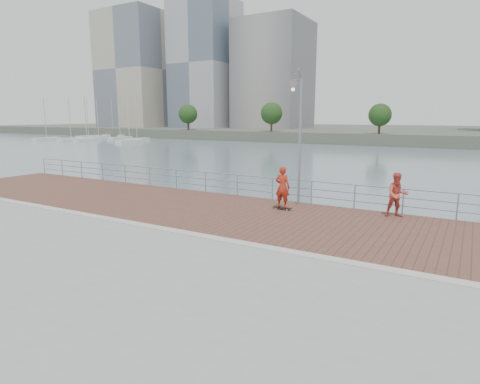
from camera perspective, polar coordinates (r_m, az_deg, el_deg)
The scene contains 12 objects.
water at distance 14.61m, azimuth -4.08°, elevation -14.11°, with size 400.00×400.00×0.00m, color slate.
seawall at distance 10.87m, azimuth -19.96°, elevation -18.15°, with size 40.00×24.00×2.00m, color gray.
brick_lane at distance 16.87m, azimuth 2.74°, elevation -3.43°, with size 40.00×6.80×0.02m, color brown.
curb at distance 13.89m, azimuth -4.19°, elevation -6.49°, with size 40.00×0.40×0.06m, color #B7B5AD.
far_shore at distance 133.72m, azimuth 27.25°, elevation 7.46°, with size 320.00×95.00×2.50m, color #4C5142.
guardrail at distance 19.74m, azimuth 7.33°, elevation 0.60°, with size 39.06×0.06×1.13m.
street_lamp at distance 18.36m, azimuth 8.13°, elevation 10.77°, with size 0.43×1.25×5.89m.
skateboard at distance 18.06m, azimuth 6.01°, elevation -2.25°, with size 0.85×0.22×0.10m.
skateboarder at distance 17.87m, azimuth 6.07°, elevation 0.69°, with size 0.68×0.45×1.86m, color #B02A17.
bystander at distance 17.76m, azimuth 21.45°, elevation -0.39°, with size 0.89×0.70×1.84m, color #CF4B3D.
shoreline_trees at distance 89.13m, azimuth 21.16°, elevation 10.18°, with size 144.54×5.18×6.91m.
marina at distance 114.79m, azimuth -18.98°, elevation 7.34°, with size 28.55×30.37×10.84m.
Camera 1 is at (7.53, -10.92, 4.13)m, focal length 30.00 mm.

